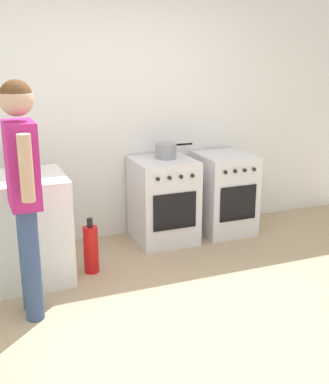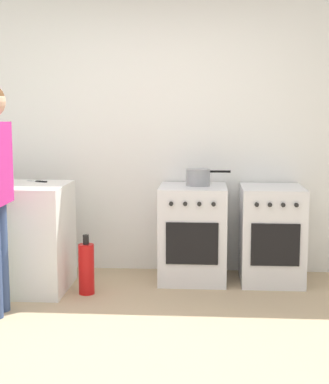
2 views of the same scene
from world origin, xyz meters
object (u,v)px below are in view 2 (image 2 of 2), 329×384
Objects in this scene: oven_left at (193,233)px; pot at (198,177)px; oven_right at (271,234)px; fire_extinguisher at (86,268)px; knife_paring at (39,181)px.

oven_left is 2.15× the size of pot.
pot is (-0.65, 0.04, 0.50)m from oven_right.
fire_extinguisher is at bearing -151.22° from oven_left.
fire_extinguisher is (-0.91, -0.52, -0.71)m from pot.
knife_paring is at bearing -171.65° from oven_left.
oven_right is (0.70, -0.00, -0.00)m from oven_left.
oven_right is 1.65m from fire_extinguisher.
fire_extinguisher is (-1.57, -0.48, -0.21)m from oven_right.
oven_left is 4.24× the size of knife_paring.
oven_right is at bearing -3.37° from pot.
knife_paring is (-1.33, -0.20, 0.48)m from oven_left.
pot is 1.97× the size of knife_paring.
fire_extinguisher is at bearing -31.36° from knife_paring.
oven_right is 2.09m from knife_paring.
knife_paring is at bearing -174.49° from oven_right.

